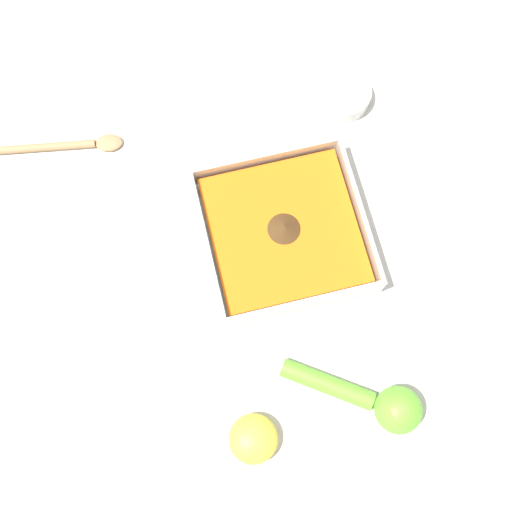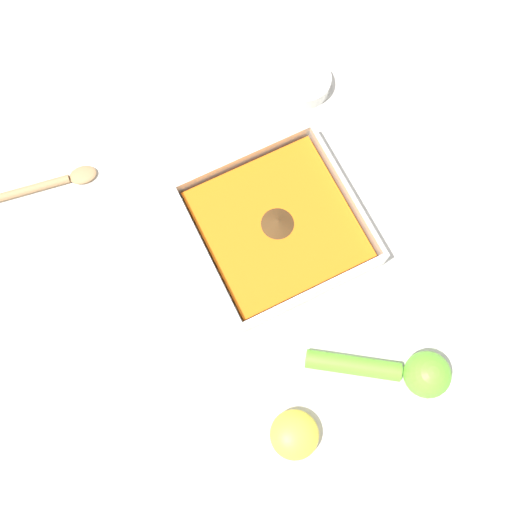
{
  "view_description": "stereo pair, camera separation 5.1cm",
  "coord_description": "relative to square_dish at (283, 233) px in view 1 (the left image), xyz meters",
  "views": [
    {
      "loc": [
        -0.29,
        0.14,
        0.8
      ],
      "look_at": [
        -0.06,
        0.09,
        0.03
      ],
      "focal_mm": 42.0,
      "sensor_mm": 36.0,
      "label": 1
    },
    {
      "loc": [
        -0.27,
        0.19,
        0.8
      ],
      "look_at": [
        -0.06,
        0.09,
        0.03
      ],
      "focal_mm": 42.0,
      "sensor_mm": 36.0,
      "label": 2
    }
  ],
  "objects": [
    {
      "name": "square_dish",
      "position": [
        0.0,
        0.0,
        0.0
      ],
      "size": [
        0.22,
        0.22,
        0.05
      ],
      "color": "silver",
      "rests_on": "ground_plane"
    },
    {
      "name": "wooden_spoon",
      "position": [
        0.21,
        0.28,
        -0.01
      ],
      "size": [
        0.05,
        0.19,
        0.01
      ],
      "rotation": [
        0.0,
        0.0,
        4.55
      ],
      "color": "tan",
      "rests_on": "ground_plane"
    },
    {
      "name": "lemon_squeezer",
      "position": [
        -0.25,
        -0.06,
        0.01
      ],
      "size": [
        0.13,
        0.16,
        0.06
      ],
      "rotation": [
        0.0,
        0.0,
        4.11
      ],
      "color": "#6BC633",
      "rests_on": "ground_plane"
    },
    {
      "name": "lemon_half",
      "position": [
        -0.26,
        0.11,
        -0.0
      ],
      "size": [
        0.06,
        0.06,
        0.03
      ],
      "color": "yellow",
      "rests_on": "ground_plane"
    },
    {
      "name": "ground_plane",
      "position": [
        0.04,
        -0.04,
        -0.02
      ],
      "size": [
        4.0,
        4.0,
        0.0
      ],
      "primitive_type": "plane",
      "color": "beige"
    },
    {
      "name": "spice_bowl",
      "position": [
        0.19,
        -0.14,
        -0.01
      ],
      "size": [
        0.08,
        0.08,
        0.03
      ],
      "color": "silver",
      "rests_on": "ground_plane"
    }
  ]
}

